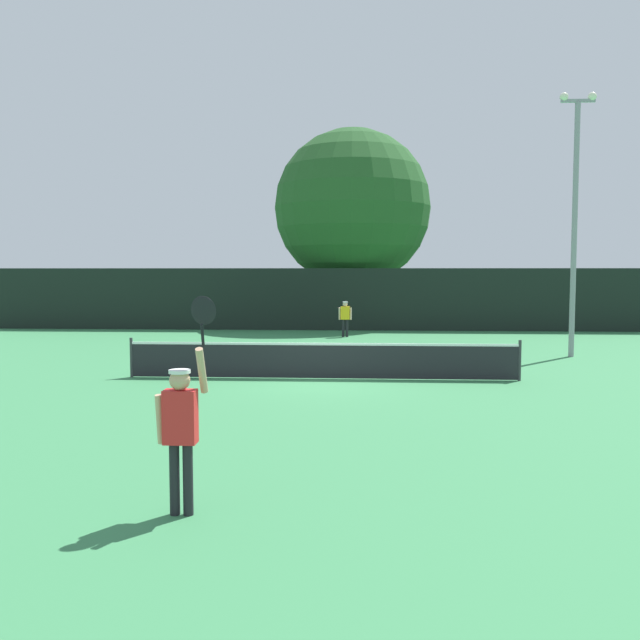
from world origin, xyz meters
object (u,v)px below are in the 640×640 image
at_px(parked_car_near, 284,307).
at_px(parked_car_far, 455,306).
at_px(player_receiving, 345,316).
at_px(tennis_ball, 244,362).
at_px(large_tree, 352,208).
at_px(parked_car_mid, 372,307).
at_px(player_serving, 181,419).
at_px(light_pole, 575,209).

distance_m(parked_car_near, parked_car_far, 10.08).
distance_m(player_receiving, tennis_ball, 8.94).
distance_m(player_receiving, parked_car_far, 12.43).
height_order(large_tree, parked_car_near, large_tree).
relative_size(parked_car_mid, parked_car_far, 0.98).
bearing_deg(parked_car_near, large_tree, -25.25).
relative_size(player_receiving, parked_car_near, 0.35).
bearing_deg(player_serving, tennis_ball, 96.59).
height_order(player_serving, tennis_ball, player_serving).
bearing_deg(parked_car_near, parked_car_mid, 19.27).
xyz_separation_m(player_serving, large_tree, (1.71, 27.77, 5.01)).
distance_m(player_receiving, parked_car_mid, 10.15).
relative_size(player_receiving, tennis_ball, 22.60).
bearing_deg(player_serving, parked_car_mid, 84.86).
height_order(tennis_ball, parked_car_near, parked_car_near).
bearing_deg(large_tree, tennis_ball, -102.14).
height_order(parked_car_near, parked_car_far, same).
bearing_deg(parked_car_near, parked_car_far, 17.13).
bearing_deg(player_receiving, light_pole, 141.14).
height_order(light_pole, parked_car_mid, light_pole).
bearing_deg(light_pole, parked_car_mid, 111.36).
distance_m(light_pole, parked_car_far, 17.51).
bearing_deg(tennis_ball, light_pole, 11.55).
xyz_separation_m(player_receiving, parked_car_mid, (1.34, 10.06, -0.15)).
distance_m(parked_car_mid, parked_car_far, 4.94).
bearing_deg(parked_car_mid, parked_car_far, 9.60).
relative_size(player_serving, large_tree, 0.25).
distance_m(player_receiving, light_pole, 10.66).
distance_m(tennis_ball, parked_car_near, 17.38).
bearing_deg(player_receiving, parked_car_near, -67.63).
relative_size(tennis_ball, parked_car_far, 0.02).
xyz_separation_m(parked_car_mid, parked_car_far, (4.89, 0.69, 0.00)).
bearing_deg(player_receiving, large_tree, -92.04).
bearing_deg(parked_car_far, parked_car_mid, -175.97).
distance_m(tennis_ball, large_tree, 16.41).
bearing_deg(parked_car_far, player_receiving, -124.04).
relative_size(parked_car_near, parked_car_far, 1.02).
distance_m(player_serving, parked_car_far, 32.94).
relative_size(light_pole, parked_car_mid, 2.04).
bearing_deg(tennis_ball, large_tree, 77.86).
bearing_deg(parked_car_near, player_serving, -78.90).
bearing_deg(large_tree, player_receiving, -92.04).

